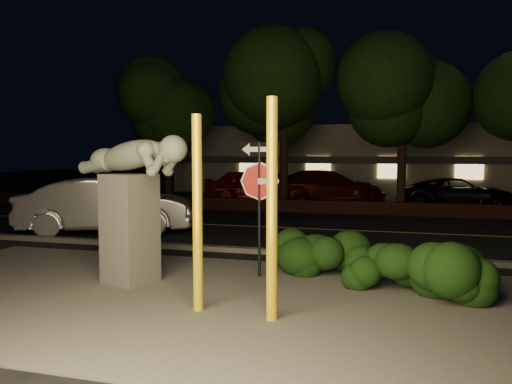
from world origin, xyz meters
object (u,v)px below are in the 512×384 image
yellow_pole_left (197,214)px  parked_car_red (253,186)px  parked_car_darkred (328,187)px  silver_sedan (107,206)px  yellow_pole_right (272,211)px  sculpture (131,193)px  parked_car_dark (459,193)px  signpost (259,182)px

yellow_pole_left → parked_car_red: (-3.77, 16.12, -0.67)m
parked_car_darkred → silver_sedan: bearing=137.1°
yellow_pole_right → sculpture: 3.23m
yellow_pole_left → yellow_pole_right: yellow_pole_right is taller
silver_sedan → parked_car_dark: bearing=-69.7°
yellow_pole_right → parked_car_red: size_ratio=0.66×
silver_sedan → parked_car_red: silver_sedan is taller
yellow_pole_right → parked_car_dark: (4.32, 16.39, -0.92)m
signpost → parked_car_darkred: signpost is taller
yellow_pole_left → signpost: 2.31m
sculpture → parked_car_dark: size_ratio=0.57×
signpost → parked_car_darkred: bearing=109.4°
yellow_pole_right → parked_car_dark: bearing=75.2°
parked_car_red → sculpture: bearing=172.7°
sculpture → parked_car_red: size_ratio=0.57×
signpost → parked_car_red: (-4.10, 13.86, -1.03)m
sculpture → parked_car_red: bearing=115.3°
sculpture → parked_car_dark: 16.77m
yellow_pole_right → parked_car_darkred: yellow_pole_right is taller
yellow_pole_left → silver_sedan: yellow_pole_left is taller
parked_car_darkred → yellow_pole_left: bearing=163.5°
parked_car_red → signpost: bearing=-178.4°
signpost → silver_sedan: signpost is taller
sculpture → parked_car_dark: bearing=82.0°
yellow_pole_left → silver_sedan: (-5.43, 6.15, -0.65)m
yellow_pole_right → yellow_pole_left: bearing=174.5°
silver_sedan → signpost: bearing=-146.6°
signpost → parked_car_dark: bearing=86.8°
silver_sedan → parked_car_dark: 14.89m
yellow_pole_left → sculpture: (-1.79, 1.20, 0.18)m
parked_car_dark → sculpture: bearing=154.2°
yellow_pole_left → signpost: yellow_pole_left is taller
yellow_pole_right → sculpture: bearing=156.0°
sculpture → signpost: bearing=44.1°
parked_car_darkred → parked_car_dark: parked_car_darkred is taller
signpost → silver_sedan: (-5.76, 3.90, -1.02)m
yellow_pole_right → parked_car_red: yellow_pole_right is taller
signpost → sculpture: sculpture is taller
signpost → sculpture: (-2.12, -1.05, -0.19)m
yellow_pole_right → parked_car_dark: yellow_pole_right is taller
parked_car_red → parked_car_dark: bearing=-103.8°
signpost → silver_sedan: 7.03m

